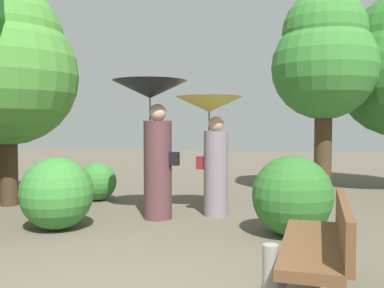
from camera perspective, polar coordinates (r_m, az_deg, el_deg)
person_left at (r=6.43m, az=-5.15°, el=2.58°), size 1.12×1.12×2.08m
person_right at (r=6.62m, az=2.70°, el=1.42°), size 1.03×1.03×1.85m
park_bench at (r=3.57m, az=17.01°, el=-12.25°), size 0.54×1.52×0.83m
tree_mid_right at (r=8.91m, az=17.26°, el=11.06°), size 2.05×2.05×4.04m
tree_far_back at (r=8.15m, az=-23.52°, el=9.76°), size 2.42×2.42×3.84m
bush_path_left at (r=8.17m, az=-12.52°, el=-4.93°), size 0.71×0.71×0.71m
bush_path_right at (r=6.07m, az=-17.61°, el=-6.29°), size 0.98×0.98×0.98m
bush_behind_bench at (r=5.60m, az=13.25°, el=-6.76°), size 1.03×1.03×1.03m
path_marker_post at (r=3.36m, az=10.42°, el=-17.49°), size 0.12×0.12×0.54m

